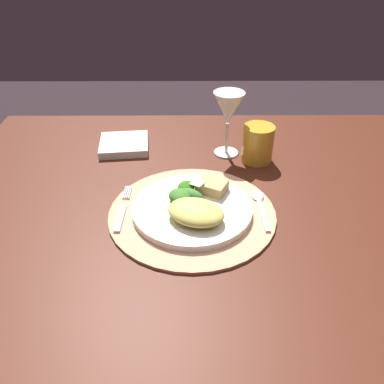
{
  "coord_description": "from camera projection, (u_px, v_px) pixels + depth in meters",
  "views": [
    {
      "loc": [
        -0.06,
        -0.68,
        1.23
      ],
      "look_at": [
        -0.05,
        -0.0,
        0.76
      ],
      "focal_mm": 36.63,
      "sensor_mm": 36.0,
      "label": 1
    }
  ],
  "objects": [
    {
      "name": "napkin",
      "position": [
        124.0,
        144.0,
        1.02
      ],
      "size": [
        0.14,
        0.13,
        0.02
      ],
      "primitive_type": "cube",
      "rotation": [
        0.0,
        0.0,
        0.1
      ],
      "color": "white",
      "rests_on": "dining_table"
    },
    {
      "name": "placemat",
      "position": [
        192.0,
        213.0,
        0.79
      ],
      "size": [
        0.34,
        0.34,
        0.01
      ],
      "primitive_type": "cylinder",
      "color": "tan",
      "rests_on": "dining_table"
    },
    {
      "name": "amber_tumbler",
      "position": [
        258.0,
        144.0,
        0.95
      ],
      "size": [
        0.08,
        0.08,
        0.09
      ],
      "primitive_type": "cylinder",
      "color": "gold",
      "rests_on": "dining_table"
    },
    {
      "name": "dining_table",
      "position": [
        214.0,
        261.0,
        0.94
      ],
      "size": [
        1.23,
        0.89,
        0.74
      ],
      "color": "#4A1E11",
      "rests_on": "ground"
    },
    {
      "name": "dinner_plate",
      "position": [
        192.0,
        209.0,
        0.79
      ],
      "size": [
        0.24,
        0.24,
        0.01
      ],
      "primitive_type": "cylinder",
      "color": "silver",
      "rests_on": "placemat"
    },
    {
      "name": "wine_glass",
      "position": [
        228.0,
        110.0,
        0.94
      ],
      "size": [
        0.08,
        0.08,
        0.16
      ],
      "color": "silver",
      "rests_on": "dining_table"
    },
    {
      "name": "spoon",
      "position": [
        260.0,
        203.0,
        0.81
      ],
      "size": [
        0.03,
        0.14,
        0.01
      ],
      "color": "silver",
      "rests_on": "placemat"
    },
    {
      "name": "bread_piece",
      "position": [
        212.0,
        187.0,
        0.82
      ],
      "size": [
        0.07,
        0.07,
        0.02
      ],
      "primitive_type": "cube",
      "rotation": [
        0.0,
        0.0,
        2.68
      ],
      "color": "tan",
      "rests_on": "dinner_plate"
    },
    {
      "name": "pasta_serving",
      "position": [
        196.0,
        212.0,
        0.74
      ],
      "size": [
        0.14,
        0.12,
        0.03
      ],
      "primitive_type": "ellipsoid",
      "rotation": [
        0.0,
        0.0,
        5.85
      ],
      "color": "#D6CA5D",
      "rests_on": "dinner_plate"
    },
    {
      "name": "salad_greens",
      "position": [
        185.0,
        193.0,
        0.8
      ],
      "size": [
        0.08,
        0.09,
        0.03
      ],
      "color": "#2B6710",
      "rests_on": "dinner_plate"
    },
    {
      "name": "fork",
      "position": [
        123.0,
        210.0,
        0.79
      ],
      "size": [
        0.02,
        0.15,
        0.0
      ],
      "color": "silver",
      "rests_on": "placemat"
    }
  ]
}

